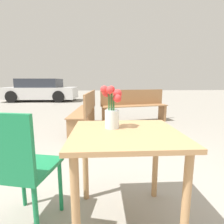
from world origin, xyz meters
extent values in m
plane|color=gray|center=(0.00, 0.00, 0.00)|extent=(40.00, 40.00, 0.00)
cube|color=tan|center=(0.00, 0.00, 0.70)|extent=(0.77, 0.72, 0.03)
cylinder|color=tan|center=(-0.32, -0.29, 0.34)|extent=(0.05, 0.05, 0.69)
cylinder|color=tan|center=(0.31, -0.30, 0.34)|extent=(0.05, 0.05, 0.69)
cylinder|color=tan|center=(-0.31, 0.30, 0.34)|extent=(0.05, 0.05, 0.69)
cylinder|color=tan|center=(0.32, 0.29, 0.34)|extent=(0.05, 0.05, 0.69)
cylinder|color=silver|center=(-0.09, 0.10, 0.79)|extent=(0.11, 0.11, 0.14)
cylinder|color=silver|center=(-0.09, 0.10, 0.76)|extent=(0.09, 0.09, 0.07)
cylinder|color=#337038|center=(-0.08, 0.10, 0.84)|extent=(0.01, 0.01, 0.23)
sphere|color=red|center=(-0.05, 0.11, 0.98)|extent=(0.07, 0.07, 0.07)
cylinder|color=#337038|center=(-0.08, 0.11, 0.85)|extent=(0.01, 0.01, 0.23)
sphere|color=red|center=(-0.05, 0.13, 0.98)|extent=(0.05, 0.05, 0.05)
cylinder|color=#337038|center=(-0.09, 0.11, 0.86)|extent=(0.01, 0.01, 0.27)
sphere|color=red|center=(-0.09, 0.14, 1.01)|extent=(0.05, 0.05, 0.05)
cylinder|color=#337038|center=(-0.11, 0.11, 0.85)|extent=(0.01, 0.01, 0.23)
sphere|color=red|center=(-0.13, 0.13, 0.98)|extent=(0.06, 0.06, 0.06)
cylinder|color=#337038|center=(-0.12, 0.09, 0.86)|extent=(0.01, 0.01, 0.26)
sphere|color=red|center=(-0.15, 0.09, 1.01)|extent=(0.06, 0.06, 0.06)
cylinder|color=#337038|center=(-0.10, 0.08, 0.86)|extent=(0.01, 0.01, 0.26)
sphere|color=red|center=(-0.11, 0.05, 1.01)|extent=(0.05, 0.05, 0.05)
cylinder|color=#337038|center=(-0.08, 0.08, 0.83)|extent=(0.01, 0.01, 0.20)
sphere|color=red|center=(-0.05, 0.06, 0.95)|extent=(0.06, 0.06, 0.06)
cube|color=#197A47|center=(-0.72, 0.04, 0.45)|extent=(0.48, 0.48, 0.03)
cube|color=#197A47|center=(-0.76, -0.14, 0.68)|extent=(0.40, 0.12, 0.42)
cylinder|color=#197A47|center=(-0.84, 0.24, 0.22)|extent=(0.03, 0.03, 0.44)
cylinder|color=#197A47|center=(-0.51, 0.16, 0.22)|extent=(0.03, 0.03, 0.44)
cylinder|color=#197A47|center=(-0.59, -0.17, 0.22)|extent=(0.03, 0.03, 0.44)
cube|color=#9E7047|center=(-0.54, 2.61, 0.44)|extent=(0.47, 1.80, 0.02)
cube|color=#9E7047|center=(-0.38, 2.60, 0.65)|extent=(0.15, 1.78, 0.40)
cube|color=#9E7047|center=(-0.59, 1.79, 0.21)|extent=(0.33, 0.08, 0.43)
cube|color=#9E7047|center=(-0.48, 3.44, 0.21)|extent=(0.33, 0.08, 0.43)
cube|color=#9E7047|center=(0.74, 3.31, 0.44)|extent=(1.80, 0.69, 0.02)
cube|color=#9E7047|center=(0.71, 3.47, 0.65)|extent=(1.74, 0.38, 0.40)
cube|color=#9E7047|center=(1.54, 3.47, 0.21)|extent=(0.12, 0.33, 0.43)
cube|color=#9E7047|center=(-0.07, 3.15, 0.21)|extent=(0.12, 0.33, 0.43)
cube|color=silver|center=(-3.41, 8.77, 0.45)|extent=(3.88, 1.89, 0.61)
cube|color=#2D333D|center=(-3.41, 8.77, 0.98)|extent=(2.16, 1.68, 0.46)
cylinder|color=black|center=(-2.20, 9.54, 0.30)|extent=(0.61, 0.21, 0.60)
cylinder|color=black|center=(-2.27, 7.90, 0.30)|extent=(0.61, 0.21, 0.60)
cylinder|color=black|center=(-4.56, 9.64, 0.30)|extent=(0.61, 0.21, 0.60)
cylinder|color=black|center=(-4.63, 8.00, 0.30)|extent=(0.61, 0.21, 0.60)
camera|label=1|loc=(-0.18, -1.17, 1.07)|focal=28.00mm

